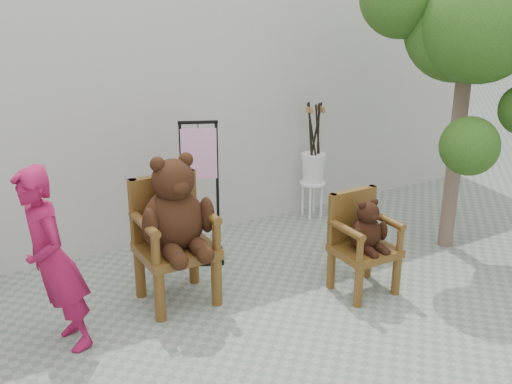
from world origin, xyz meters
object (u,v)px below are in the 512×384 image
chair_big (174,220)px  display_stand (201,208)px  chair_small (363,235)px  stool_bucket (313,167)px  person (53,261)px  tree (472,26)px

chair_big → display_stand: (0.56, 0.66, -0.22)m
chair_small → stool_bucket: size_ratio=0.66×
chair_small → stool_bucket: bearing=68.7°
chair_small → person: person is taller
person → tree: tree is taller
chair_small → display_stand: bearing=127.3°
display_stand → tree: size_ratio=0.49×
chair_small → stool_bucket: 1.94m
chair_big → person: 1.15m
chair_small → tree: 2.37m
chair_small → person: size_ratio=0.62×
chair_small → person: 2.77m
chair_big → person: person is taller
stool_bucket → tree: (0.77, -1.53, 1.76)m
person → chair_small: bearing=72.8°
chair_small → tree: tree is taller
stool_bucket → person: bearing=-158.5°
chair_big → person: size_ratio=0.91×
chair_small → display_stand: (-1.04, 1.36, 0.01)m
chair_big → display_stand: size_ratio=0.93×
stool_bucket → chair_big: bearing=-154.5°
display_stand → tree: (2.52, -1.09, 1.82)m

